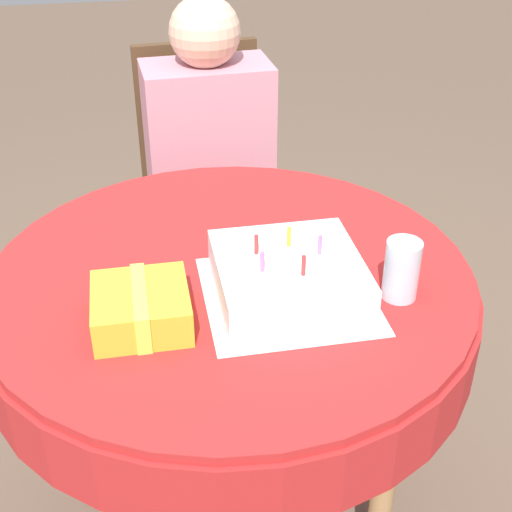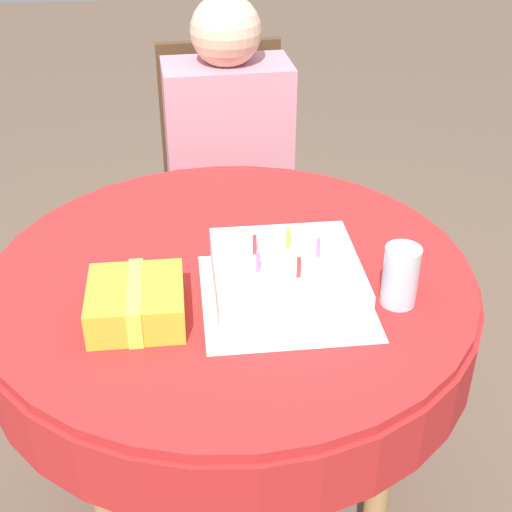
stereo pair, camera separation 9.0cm
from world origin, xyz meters
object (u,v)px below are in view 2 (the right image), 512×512
chair (226,197)px  gift_box (136,303)px  person (229,158)px  drinking_glass (400,276)px  birthday_cake (286,278)px

chair → gift_box: 1.04m
gift_box → person: bearing=74.4°
gift_box → drinking_glass: bearing=-0.5°
person → birthday_cake: (0.04, -0.83, 0.12)m
person → birthday_cake: bearing=-89.8°
chair → gift_box: chair is taller
chair → drinking_glass: chair is taller
birthday_cake → gift_box: size_ratio=1.52×
chair → drinking_glass: bearing=-77.8°
chair → person: 0.21m
drinking_glass → gift_box: drinking_glass is taller
birthday_cake → drinking_glass: bearing=-11.0°
person → birthday_cake: 0.84m
chair → person: person is taller
chair → drinking_glass: size_ratio=8.07×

